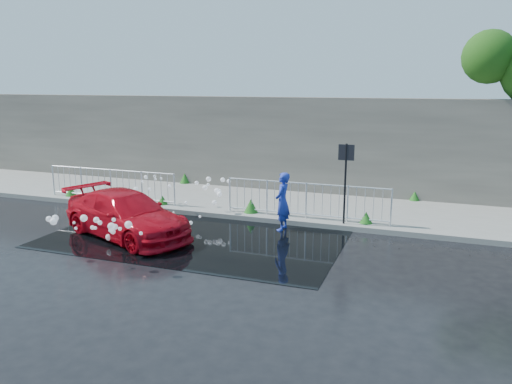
# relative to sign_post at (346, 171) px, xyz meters

# --- Properties ---
(ground) EXTENTS (90.00, 90.00, 0.00)m
(ground) POSITION_rel_sign_post_xyz_m (-4.20, -3.10, -1.72)
(ground) COLOR black
(ground) RESTS_ON ground
(pavement) EXTENTS (30.00, 4.00, 0.15)m
(pavement) POSITION_rel_sign_post_xyz_m (-4.20, 1.90, -1.65)
(pavement) COLOR slate
(pavement) RESTS_ON ground
(curb) EXTENTS (30.00, 0.25, 0.16)m
(curb) POSITION_rel_sign_post_xyz_m (-4.20, -0.10, -1.64)
(curb) COLOR slate
(curb) RESTS_ON ground
(retaining_wall) EXTENTS (30.00, 0.60, 3.50)m
(retaining_wall) POSITION_rel_sign_post_xyz_m (-4.20, 4.10, 0.18)
(retaining_wall) COLOR #575149
(retaining_wall) RESTS_ON pavement
(puddle) EXTENTS (8.00, 5.00, 0.01)m
(puddle) POSITION_rel_sign_post_xyz_m (-3.70, -2.10, -1.72)
(puddle) COLOR black
(puddle) RESTS_ON ground
(sign_post) EXTENTS (0.45, 0.06, 2.50)m
(sign_post) POSITION_rel_sign_post_xyz_m (0.00, 0.00, 0.00)
(sign_post) COLOR black
(sign_post) RESTS_ON ground
(railing_left) EXTENTS (5.05, 0.05, 1.10)m
(railing_left) POSITION_rel_sign_post_xyz_m (-8.20, 0.25, -0.99)
(railing_left) COLOR silver
(railing_left) RESTS_ON pavement
(railing_right) EXTENTS (5.05, 0.05, 1.10)m
(railing_right) POSITION_rel_sign_post_xyz_m (-1.20, 0.25, -0.99)
(railing_right) COLOR silver
(railing_right) RESTS_ON pavement
(weeds) EXTENTS (12.17, 3.93, 0.44)m
(weeds) POSITION_rel_sign_post_xyz_m (-4.37, 1.42, -1.39)
(weeds) COLOR #134A16
(weeds) RESTS_ON pavement
(water_spray) EXTENTS (3.49, 5.80, 1.09)m
(water_spray) POSITION_rel_sign_post_xyz_m (-5.26, -2.11, -0.93)
(water_spray) COLOR white
(water_spray) RESTS_ON ground
(red_car) EXTENTS (4.63, 3.18, 1.24)m
(red_car) POSITION_rel_sign_post_xyz_m (-5.52, -2.77, -1.10)
(red_car) COLOR #B90715
(red_car) RESTS_ON ground
(person) EXTENTS (0.41, 0.62, 1.69)m
(person) POSITION_rel_sign_post_xyz_m (-1.65, -0.72, -0.88)
(person) COLOR #2337B3
(person) RESTS_ON ground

